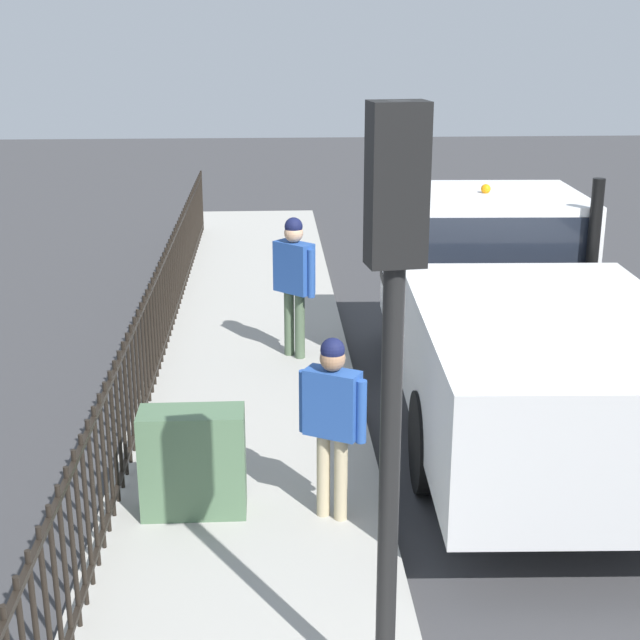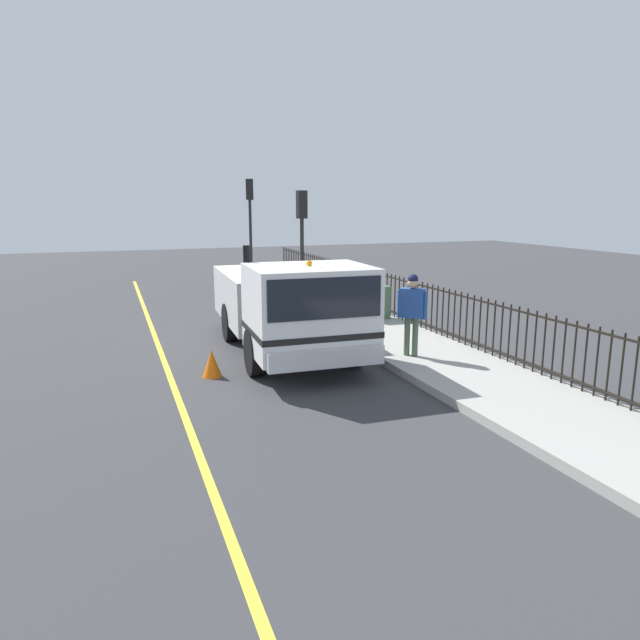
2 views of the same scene
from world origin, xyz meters
TOP-DOWN VIEW (x-y plane):
  - ground_plane at (0.00, 0.00)m, footprint 59.22×59.22m
  - sidewalk_slab at (2.84, 0.00)m, footprint 2.52×26.92m
  - lane_marking at (-2.78, 0.00)m, footprint 0.12×24.23m
  - work_truck at (-0.01, -2.13)m, footprint 2.63×6.54m
  - worker_standing at (2.29, -3.68)m, footprint 0.52×0.51m
  - pedestrian_distant at (2.09, 0.37)m, footprint 0.54×0.40m
  - iron_fence at (3.96, -0.00)m, footprint 0.04×22.92m
  - traffic_light_near at (1.93, 2.66)m, footprint 0.32×0.25m
  - traffic_light_mid at (1.90, 9.34)m, footprint 0.33×0.26m
  - utility_cabinet at (3.27, 0.22)m, footprint 0.89×0.39m
  - traffic_cone at (-1.97, -3.18)m, footprint 0.39×0.39m

SIDE VIEW (x-z plane):
  - ground_plane at x=0.00m, z-range 0.00..0.00m
  - lane_marking at x=-2.78m, z-range 0.00..0.01m
  - sidewalk_slab at x=2.84m, z-range 0.00..0.16m
  - traffic_cone at x=-1.97m, z-range 0.00..0.55m
  - utility_cabinet at x=3.27m, z-range 0.16..1.10m
  - iron_fence at x=3.96m, z-range 0.17..1.40m
  - pedestrian_distant at x=2.09m, z-range 0.35..1.96m
  - work_truck at x=-0.01m, z-range -0.05..2.53m
  - worker_standing at x=2.29m, z-range 0.36..2.16m
  - traffic_light_near at x=1.93m, z-range 0.94..4.59m
  - traffic_light_mid at x=1.90m, z-range 1.04..5.28m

